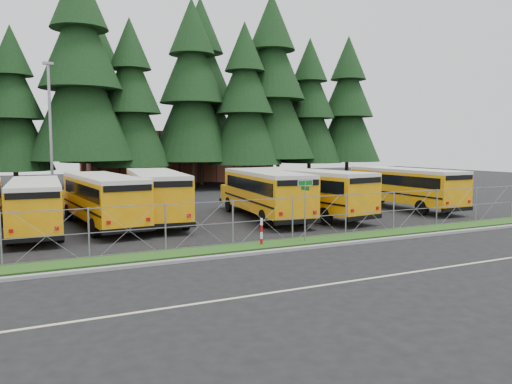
# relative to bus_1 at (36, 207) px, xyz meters

# --- Properties ---
(ground) EXTENTS (120.00, 120.00, 0.00)m
(ground) POSITION_rel_bus_1_xyz_m (11.58, -6.02, -1.31)
(ground) COLOR black
(ground) RESTS_ON ground
(curb) EXTENTS (50.00, 0.25, 0.12)m
(curb) POSITION_rel_bus_1_xyz_m (11.58, -9.12, -1.25)
(curb) COLOR gray
(curb) RESTS_ON ground
(grass_verge) EXTENTS (50.00, 1.40, 0.06)m
(grass_verge) POSITION_rel_bus_1_xyz_m (11.58, -7.72, -1.28)
(grass_verge) COLOR #244C15
(grass_verge) RESTS_ON ground
(road_lane_line) EXTENTS (50.00, 0.12, 0.01)m
(road_lane_line) POSITION_rel_bus_1_xyz_m (11.58, -14.02, -1.31)
(road_lane_line) COLOR beige
(road_lane_line) RESTS_ON ground
(chainlink_fence) EXTENTS (44.00, 0.10, 2.00)m
(chainlink_fence) POSITION_rel_bus_1_xyz_m (11.58, -7.02, -0.31)
(chainlink_fence) COLOR gray
(chainlink_fence) RESTS_ON ground
(brick_building) EXTENTS (22.00, 10.00, 6.00)m
(brick_building) POSITION_rel_bus_1_xyz_m (17.58, 33.98, 1.69)
(brick_building) COLOR brown
(brick_building) RESTS_ON ground
(bus_1) EXTENTS (2.89, 10.13, 2.63)m
(bus_1) POSITION_rel_bus_1_xyz_m (0.00, 0.00, 0.00)
(bus_1) COLOR orange
(bus_1) RESTS_ON ground
(bus_2) EXTENTS (3.36, 10.75, 2.77)m
(bus_2) POSITION_rel_bus_1_xyz_m (3.27, 0.60, 0.07)
(bus_2) COLOR orange
(bus_2) RESTS_ON ground
(bus_3) EXTENTS (3.97, 11.22, 2.88)m
(bus_3) POSITION_rel_bus_1_xyz_m (6.28, 1.07, 0.13)
(bus_3) COLOR orange
(bus_3) RESTS_ON ground
(bus_5) EXTENTS (3.85, 11.07, 2.84)m
(bus_5) POSITION_rel_bus_1_xyz_m (12.39, -0.54, 0.11)
(bus_5) COLOR orange
(bus_5) RESTS_ON ground
(bus_6) EXTENTS (4.05, 11.19, 2.87)m
(bus_6) POSITION_rel_bus_1_xyz_m (14.98, -0.87, 0.12)
(bus_6) COLOR orange
(bus_6) RESTS_ON ground
(bus_east) EXTENTS (2.51, 10.59, 2.78)m
(bus_east) POSITION_rel_bus_1_xyz_m (22.93, -0.59, 0.07)
(bus_east) COLOR orange
(bus_east) RESTS_ON ground
(street_sign) EXTENTS (0.84, 0.55, 2.81)m
(street_sign) POSITION_rel_bus_1_xyz_m (10.75, -7.84, 0.72)
(street_sign) COLOR gray
(street_sign) RESTS_ON ground
(striped_bollard) EXTENTS (0.11, 0.11, 1.20)m
(striped_bollard) POSITION_rel_bus_1_xyz_m (8.66, -7.66, -0.71)
(striped_bollard) COLOR #B20C0C
(striped_bollard) RESTS_ON ground
(light_standard) EXTENTS (0.70, 0.35, 10.14)m
(light_standard) POSITION_rel_bus_1_xyz_m (1.57, 11.52, 4.19)
(light_standard) COLOR gray
(light_standard) RESTS_ON ground
(conifer_2) EXTENTS (6.61, 6.61, 14.61)m
(conifer_2) POSITION_rel_bus_1_xyz_m (-0.71, 21.46, 5.99)
(conifer_2) COLOR black
(conifer_2) RESTS_ON ground
(conifer_3) EXTENTS (9.27, 9.27, 20.51)m
(conifer_3) POSITION_rel_bus_1_xyz_m (4.79, 20.13, 8.94)
(conifer_3) COLOR black
(conifer_3) RESTS_ON ground
(conifer_4) EXTENTS (7.31, 7.31, 16.17)m
(conifer_4) POSITION_rel_bus_1_xyz_m (9.26, 20.84, 6.77)
(conifer_4) COLOR black
(conifer_4) RESTS_ON ground
(conifer_5) EXTENTS (8.51, 8.51, 18.81)m
(conifer_5) POSITION_rel_bus_1_xyz_m (15.47, 21.27, 8.09)
(conifer_5) COLOR black
(conifer_5) RESTS_ON ground
(conifer_6) EXTENTS (7.49, 7.49, 16.56)m
(conifer_6) POSITION_rel_bus_1_xyz_m (20.19, 19.04, 6.97)
(conifer_6) COLOR black
(conifer_6) RESTS_ON ground
(conifer_7) EXTENTS (9.12, 9.12, 20.16)m
(conifer_7) POSITION_rel_bus_1_xyz_m (23.89, 20.33, 8.77)
(conifer_7) COLOR black
(conifer_7) RESTS_ON ground
(conifer_8) EXTENTS (7.35, 7.35, 16.25)m
(conifer_8) POSITION_rel_bus_1_xyz_m (29.29, 21.42, 6.81)
(conifer_8) COLOR black
(conifer_8) RESTS_ON ground
(conifer_9) EXTENTS (7.61, 7.61, 16.84)m
(conifer_9) POSITION_rel_bus_1_xyz_m (34.23, 21.03, 7.10)
(conifer_9) COLOR black
(conifer_9) RESTS_ON ground
(conifer_11) EXTENTS (8.00, 8.00, 17.69)m
(conifer_11) POSITION_rel_bus_1_xyz_m (7.27, 26.92, 7.53)
(conifer_11) COLOR black
(conifer_11) RESTS_ON ground
(conifer_12) EXTENTS (9.17, 9.17, 20.27)m
(conifer_12) POSITION_rel_bus_1_xyz_m (17.89, 25.46, 8.82)
(conifer_12) COLOR black
(conifer_12) RESTS_ON ground
(conifer_13) EXTENTS (7.70, 7.70, 17.03)m
(conifer_13) POSITION_rel_bus_1_xyz_m (27.49, 25.48, 7.20)
(conifer_13) COLOR black
(conifer_13) RESTS_ON ground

